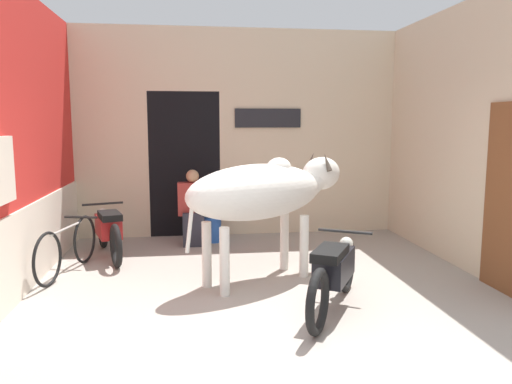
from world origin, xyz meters
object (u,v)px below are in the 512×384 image
shopkeeper_seated (193,206)px  motorcycle_near (334,271)px  motorcycle_far (108,229)px  plastic_stool (213,228)px  cow (265,192)px  bicycle (68,248)px

shopkeeper_seated → motorcycle_near: bearing=-65.2°
motorcycle_far → shopkeeper_seated: bearing=25.4°
shopkeeper_seated → plastic_stool: 0.51m
motorcycle_far → cow: bearing=-32.9°
bicycle → shopkeeper_seated: bearing=39.6°
cow → motorcycle_near: cow is taller
cow → motorcycle_far: (-2.01, 1.30, -0.68)m
cow → motorcycle_near: bearing=-63.7°
motorcycle_near → shopkeeper_seated: bearing=114.8°
motorcycle_far → motorcycle_near: bearing=-43.1°
motorcycle_far → bicycle: motorcycle_far is taller
bicycle → cow: bearing=-13.4°
plastic_stool → shopkeeper_seated: bearing=-155.3°
shopkeeper_seated → bicycle: bearing=-140.4°
motorcycle_near → motorcycle_far: bearing=136.9°
plastic_stool → motorcycle_far: bearing=-154.8°
cow → motorcycle_near: size_ratio=1.35×
bicycle → shopkeeper_seated: 2.04m
plastic_stool → bicycle: bearing=-142.5°
motorcycle_far → plastic_stool: bearing=25.2°
cow → motorcycle_far: cow is taller
shopkeeper_seated → plastic_stool: size_ratio=2.85×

